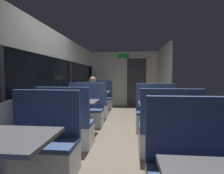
# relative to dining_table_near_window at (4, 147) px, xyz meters

# --- Properties ---
(ground_plane) EXTENTS (3.30, 9.20, 0.02)m
(ground_plane) POSITION_rel_dining_table_near_window_xyz_m (0.89, 2.09, -0.65)
(ground_plane) COLOR #665B4C
(carriage_window_panel_left) EXTENTS (0.09, 8.48, 2.30)m
(carriage_window_panel_left) POSITION_rel_dining_table_near_window_xyz_m (-0.56, 2.09, 0.47)
(carriage_window_panel_left) COLOR beige
(carriage_window_panel_left) RESTS_ON ground_plane
(carriage_end_bulkhead) EXTENTS (2.90, 0.11, 2.30)m
(carriage_end_bulkhead) POSITION_rel_dining_table_near_window_xyz_m (0.95, 6.28, 0.50)
(carriage_end_bulkhead) COLOR beige
(carriage_end_bulkhead) RESTS_ON ground_plane
(carriage_aisle_panel_right) EXTENTS (0.08, 2.40, 2.30)m
(carriage_aisle_panel_right) POSITION_rel_dining_table_near_window_xyz_m (2.34, 5.09, 0.51)
(carriage_aisle_panel_right) COLOR beige
(carriage_aisle_panel_right) RESTS_ON ground_plane
(dining_table_near_window) EXTENTS (0.90, 0.70, 0.74)m
(dining_table_near_window) POSITION_rel_dining_table_near_window_xyz_m (0.00, 0.00, 0.00)
(dining_table_near_window) COLOR #9E9EA3
(dining_table_near_window) RESTS_ON ground_plane
(bench_near_window_facing_entry) EXTENTS (0.95, 0.50, 1.10)m
(bench_near_window_facing_entry) POSITION_rel_dining_table_near_window_xyz_m (0.00, 0.70, -0.31)
(bench_near_window_facing_entry) COLOR silver
(bench_near_window_facing_entry) RESTS_ON ground_plane
(dining_table_mid_window) EXTENTS (0.90, 0.70, 0.74)m
(dining_table_mid_window) POSITION_rel_dining_table_near_window_xyz_m (0.00, 2.33, 0.00)
(dining_table_mid_window) COLOR #9E9EA3
(dining_table_mid_window) RESTS_ON ground_plane
(bench_mid_window_facing_end) EXTENTS (0.95, 0.50, 1.10)m
(bench_mid_window_facing_end) POSITION_rel_dining_table_near_window_xyz_m (0.00, 1.63, -0.31)
(bench_mid_window_facing_end) COLOR silver
(bench_mid_window_facing_end) RESTS_ON ground_plane
(bench_mid_window_facing_entry) EXTENTS (0.95, 0.50, 1.10)m
(bench_mid_window_facing_entry) POSITION_rel_dining_table_near_window_xyz_m (0.00, 3.03, -0.31)
(bench_mid_window_facing_entry) COLOR silver
(bench_mid_window_facing_entry) RESTS_ON ground_plane
(dining_table_far_window) EXTENTS (0.90, 0.70, 0.74)m
(dining_table_far_window) POSITION_rel_dining_table_near_window_xyz_m (0.00, 4.65, 0.00)
(dining_table_far_window) COLOR #9E9EA3
(dining_table_far_window) RESTS_ON ground_plane
(bench_far_window_facing_end) EXTENTS (0.95, 0.50, 1.10)m
(bench_far_window_facing_end) POSITION_rel_dining_table_near_window_xyz_m (0.00, 3.96, -0.31)
(bench_far_window_facing_end) COLOR silver
(bench_far_window_facing_end) RESTS_ON ground_plane
(bench_far_window_facing_entry) EXTENTS (0.95, 0.50, 1.10)m
(bench_far_window_facing_entry) POSITION_rel_dining_table_near_window_xyz_m (0.00, 5.35, -0.31)
(bench_far_window_facing_entry) COLOR silver
(bench_far_window_facing_entry) RESTS_ON ground_plane
(dining_table_rear_aisle) EXTENTS (0.90, 0.70, 0.74)m
(dining_table_rear_aisle) POSITION_rel_dining_table_near_window_xyz_m (1.79, 2.13, 0.00)
(dining_table_rear_aisle) COLOR #9E9EA3
(dining_table_rear_aisle) RESTS_ON ground_plane
(bench_rear_aisle_facing_end) EXTENTS (0.95, 0.50, 1.10)m
(bench_rear_aisle_facing_end) POSITION_rel_dining_table_near_window_xyz_m (1.79, 1.43, -0.31)
(bench_rear_aisle_facing_end) COLOR silver
(bench_rear_aisle_facing_end) RESTS_ON ground_plane
(bench_rear_aisle_facing_entry) EXTENTS (0.95, 0.50, 1.10)m
(bench_rear_aisle_facing_entry) POSITION_rel_dining_table_near_window_xyz_m (1.79, 2.83, -0.31)
(bench_rear_aisle_facing_entry) COLOR silver
(bench_rear_aisle_facing_entry) RESTS_ON ground_plane
(seated_passenger) EXTENTS (0.47, 0.55, 1.26)m
(seated_passenger) POSITION_rel_dining_table_near_window_xyz_m (0.00, 4.03, -0.10)
(seated_passenger) COLOR #26262D
(seated_passenger) RESTS_ON ground_plane
(coffee_cup_primary) EXTENTS (0.07, 0.07, 0.09)m
(coffee_cup_primary) POSITION_rel_dining_table_near_window_xyz_m (0.22, 4.64, 0.15)
(coffee_cup_primary) COLOR #B23333
(coffee_cup_primary) RESTS_ON dining_table_far_window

